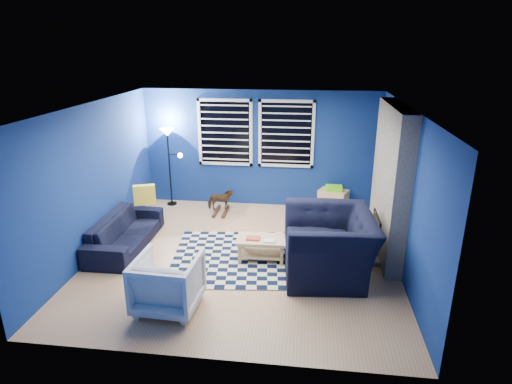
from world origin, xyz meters
TOP-DOWN VIEW (x-y plane):
  - floor at (0.00, 0.00)m, footprint 5.00×5.00m
  - ceiling at (0.00, 0.00)m, footprint 5.00×5.00m
  - wall_back at (0.00, 2.50)m, footprint 5.00×0.00m
  - wall_left at (-2.50, 0.00)m, footprint 0.00×5.00m
  - wall_right at (2.50, 0.00)m, footprint 0.00×5.00m
  - fireplace at (2.36, 0.50)m, footprint 0.65×2.00m
  - window_left at (-0.75, 2.46)m, footprint 1.17×0.06m
  - window_right at (0.55, 2.46)m, footprint 1.17×0.06m
  - tv at (2.45, 2.00)m, footprint 0.07×1.00m
  - rug at (0.10, -0.04)m, footprint 2.69×2.25m
  - sofa at (-2.10, 0.12)m, footprint 1.93×0.77m
  - armchair_big at (1.39, -0.37)m, footprint 1.61×1.44m
  - armchair_bent at (-0.77, -1.58)m, footprint 0.86×0.88m
  - rocking_horse at (-0.76, 1.86)m, footprint 0.40×0.58m
  - coffee_table at (0.32, -0.07)m, footprint 0.82×0.49m
  - cabinet at (1.59, 2.25)m, footprint 0.68×0.58m
  - floor_lamp at (-1.93, 2.24)m, footprint 0.46×0.28m
  - throw_pillow at (-1.95, 0.75)m, footprint 0.41×0.25m

SIDE VIEW (x-z plane):
  - floor at x=0.00m, z-range 0.00..0.00m
  - rug at x=0.10m, z-range 0.00..0.02m
  - cabinet at x=1.59m, z-range -0.03..0.54m
  - coffee_table at x=0.32m, z-range 0.08..0.48m
  - sofa at x=-2.10m, z-range 0.00..0.56m
  - rocking_horse at x=-0.76m, z-range 0.07..0.51m
  - armchair_bent at x=-0.77m, z-range 0.00..0.77m
  - armchair_big at x=1.39m, z-range 0.00..0.98m
  - throw_pillow at x=-1.95m, z-range 0.56..0.93m
  - fireplace at x=2.36m, z-range -0.05..2.45m
  - wall_back at x=0.00m, z-range -1.25..3.75m
  - wall_left at x=-2.50m, z-range -1.25..3.75m
  - wall_right at x=2.50m, z-range -1.25..3.75m
  - floor_lamp at x=-1.93m, z-range 0.54..2.24m
  - tv at x=2.45m, z-range 1.11..1.69m
  - window_left at x=-0.75m, z-range 0.89..2.31m
  - window_right at x=0.55m, z-range 0.89..2.31m
  - ceiling at x=0.00m, z-range 2.50..2.50m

